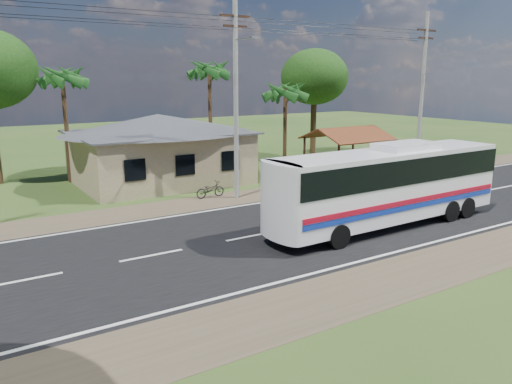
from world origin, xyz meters
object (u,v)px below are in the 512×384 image
(coach_bus, at_px, (389,180))
(person, at_px, (323,178))
(waiting_shed, at_px, (347,136))
(motorcycle, at_px, (210,190))

(coach_bus, relative_size, person, 7.72)
(waiting_shed, height_order, person, waiting_shed)
(waiting_shed, relative_size, coach_bus, 0.43)
(waiting_shed, bearing_deg, person, -145.86)
(waiting_shed, bearing_deg, coach_bus, -123.49)
(waiting_shed, height_order, coach_bus, coach_bus)
(motorcycle, height_order, person, person)
(waiting_shed, distance_m, person, 6.07)
(waiting_shed, bearing_deg, motorcycle, -174.01)
(person, bearing_deg, waiting_shed, -157.57)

